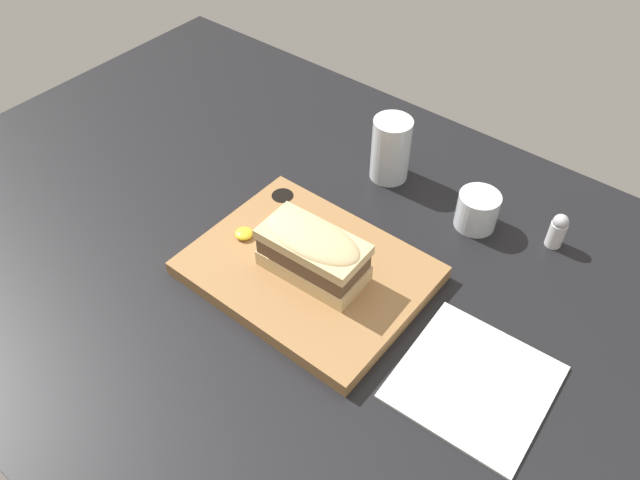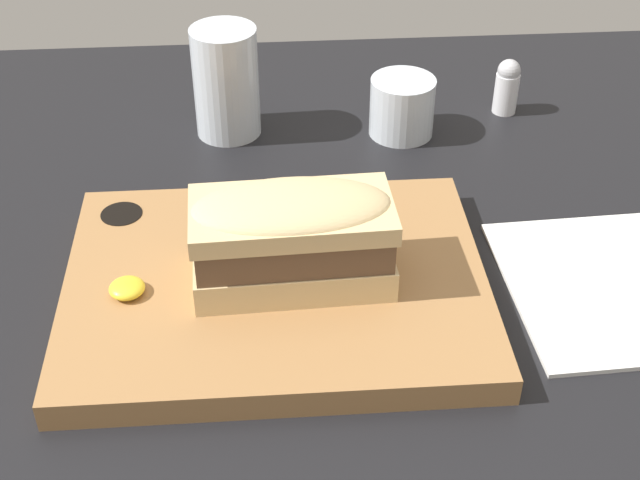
{
  "view_description": "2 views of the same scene",
  "coord_description": "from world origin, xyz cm",
  "px_view_note": "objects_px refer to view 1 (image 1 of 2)",
  "views": [
    {
      "loc": [
        31.8,
        -47.93,
        71.33
      ],
      "look_at": [
        -6.15,
        -0.7,
        9.84
      ],
      "focal_mm": 35.0,
      "sensor_mm": 36.0,
      "label": 1
    },
    {
      "loc": [
        -8.09,
        -55.77,
        48.77
      ],
      "look_at": [
        -4.17,
        -1.64,
        7.64
      ],
      "focal_mm": 50.0,
      "sensor_mm": 36.0,
      "label": 2
    }
  ],
  "objects_px": {
    "salt_shaker": "(558,230)",
    "serving_board": "(308,270)",
    "water_glass": "(390,153)",
    "wine_glass": "(477,212)",
    "napkin": "(474,382)",
    "sandwich": "(313,251)"
  },
  "relations": [
    {
      "from": "serving_board",
      "to": "sandwich",
      "type": "bearing_deg",
      "value": -20.2
    },
    {
      "from": "serving_board",
      "to": "napkin",
      "type": "relative_size",
      "value": 1.71
    },
    {
      "from": "serving_board",
      "to": "sandwich",
      "type": "height_order",
      "value": "sandwich"
    },
    {
      "from": "serving_board",
      "to": "water_glass",
      "type": "relative_size",
      "value": 2.93
    },
    {
      "from": "serving_board",
      "to": "water_glass",
      "type": "xyz_separation_m",
      "value": [
        -0.04,
        0.27,
        0.04
      ]
    },
    {
      "from": "salt_shaker",
      "to": "serving_board",
      "type": "bearing_deg",
      "value": -131.55
    },
    {
      "from": "sandwich",
      "to": "napkin",
      "type": "xyz_separation_m",
      "value": [
        0.27,
        -0.0,
        -0.06
      ]
    },
    {
      "from": "water_glass",
      "to": "wine_glass",
      "type": "distance_m",
      "value": 0.18
    },
    {
      "from": "serving_board",
      "to": "water_glass",
      "type": "height_order",
      "value": "water_glass"
    },
    {
      "from": "sandwich",
      "to": "water_glass",
      "type": "xyz_separation_m",
      "value": [
        -0.05,
        0.27,
        -0.02
      ]
    },
    {
      "from": "water_glass",
      "to": "sandwich",
      "type": "bearing_deg",
      "value": -78.83
    },
    {
      "from": "wine_glass",
      "to": "sandwich",
      "type": "bearing_deg",
      "value": -115.65
    },
    {
      "from": "wine_glass",
      "to": "napkin",
      "type": "bearing_deg",
      "value": -61.09
    },
    {
      "from": "sandwich",
      "to": "wine_glass",
      "type": "xyz_separation_m",
      "value": [
        0.12,
        0.26,
        -0.04
      ]
    },
    {
      "from": "wine_glass",
      "to": "salt_shaker",
      "type": "height_order",
      "value": "same"
    },
    {
      "from": "serving_board",
      "to": "wine_glass",
      "type": "bearing_deg",
      "value": 61.23
    },
    {
      "from": "serving_board",
      "to": "wine_glass",
      "type": "xyz_separation_m",
      "value": [
        0.14,
        0.25,
        0.02
      ]
    },
    {
      "from": "napkin",
      "to": "salt_shaker",
      "type": "distance_m",
      "value": 0.3
    },
    {
      "from": "water_glass",
      "to": "salt_shaker",
      "type": "relative_size",
      "value": 1.88
    },
    {
      "from": "sandwich",
      "to": "napkin",
      "type": "height_order",
      "value": "sandwich"
    },
    {
      "from": "napkin",
      "to": "salt_shaker",
      "type": "height_order",
      "value": "salt_shaker"
    },
    {
      "from": "serving_board",
      "to": "wine_glass",
      "type": "relative_size",
      "value": 5.02
    }
  ]
}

